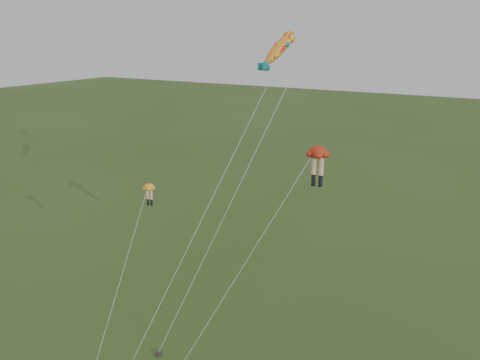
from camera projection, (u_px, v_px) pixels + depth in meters
The scene contains 4 objects.
ground at pixel (154, 359), 33.23m from camera, with size 300.00×300.00×0.00m, color #344A1A.
legs_kite_red_mid at pixel (316, 158), 32.52m from camera, with size 5.90×9.32×12.99m.
legs_kite_yellow at pixel (147, 196), 37.49m from camera, with size 3.57×9.98×9.28m.
fish_kite at pixel (279, 50), 35.24m from camera, with size 4.56×14.17×19.96m.
Camera 1 is at (19.34, -22.19, 19.78)m, focal length 40.00 mm.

